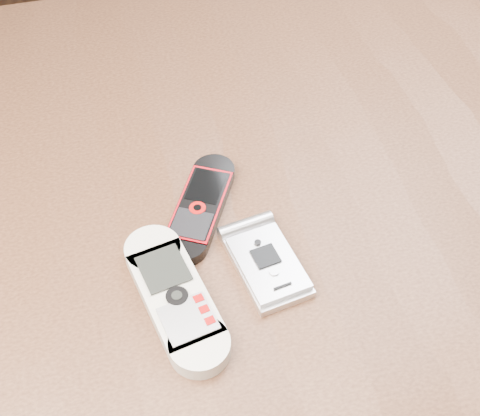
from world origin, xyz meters
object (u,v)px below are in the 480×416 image
nokia_black_red (200,207)px  motorola_razr (267,263)px  table (235,283)px  nokia_white (175,296)px

nokia_black_red → motorola_razr: size_ratio=1.33×
table → nokia_black_red: (-0.03, 0.01, 0.11)m
nokia_black_red → motorola_razr: bearing=-33.0°
nokia_white → motorola_razr: size_ratio=1.54×
nokia_white → motorola_razr: (0.08, 0.01, -0.00)m
table → motorola_razr: size_ratio=12.52×
motorola_razr → nokia_white: bearing=-179.2°
table → nokia_black_red: bearing=154.6°
table → nokia_black_red: size_ratio=9.39×
nokia_white → motorola_razr: bearing=-1.2°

